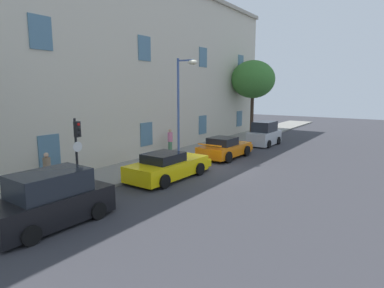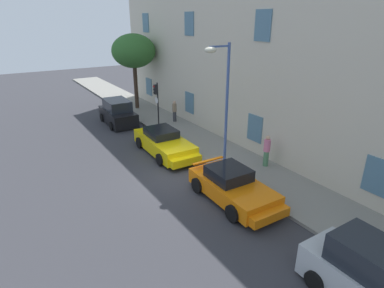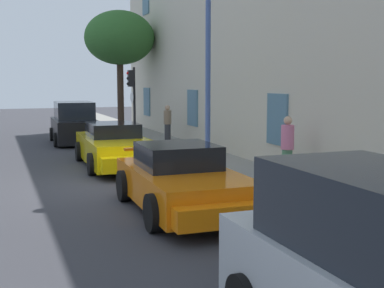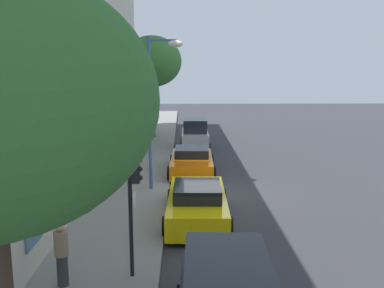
# 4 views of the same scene
# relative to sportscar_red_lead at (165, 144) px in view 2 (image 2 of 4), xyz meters

# --- Properties ---
(ground_plane) EXTENTS (80.00, 80.00, 0.00)m
(ground_plane) POSITION_rel_sportscar_red_lead_xyz_m (2.86, -0.81, -0.60)
(ground_plane) COLOR #333338
(sidewalk) EXTENTS (60.00, 3.11, 0.14)m
(sidewalk) POSITION_rel_sportscar_red_lead_xyz_m (2.86, 2.62, -0.53)
(sidewalk) COLOR gray
(sidewalk) RESTS_ON ground
(building_facade) EXTENTS (34.24, 4.61, 11.85)m
(building_facade) POSITION_rel_sportscar_red_lead_xyz_m (2.86, 6.23, 5.34)
(building_facade) COLOR beige
(building_facade) RESTS_ON ground
(sportscar_red_lead) EXTENTS (5.06, 2.23, 1.36)m
(sportscar_red_lead) POSITION_rel_sportscar_red_lead_xyz_m (0.00, 0.00, 0.00)
(sportscar_red_lead) COLOR yellow
(sportscar_red_lead) RESTS_ON ground
(sportscar_yellow_flank) EXTENTS (4.52, 2.26, 1.38)m
(sportscar_yellow_flank) POSITION_rel_sportscar_red_lead_xyz_m (6.08, 0.06, 0.02)
(sportscar_yellow_flank) COLOR orange
(sportscar_yellow_flank) RESTS_ON ground
(hatchback_parked) EXTENTS (4.01, 2.05, 1.81)m
(hatchback_parked) POSITION_rel_sportscar_red_lead_xyz_m (-6.83, -0.32, 0.22)
(hatchback_parked) COLOR black
(hatchback_parked) RESTS_ON ground
(hatchback_distant) EXTENTS (3.54, 1.84, 1.91)m
(hatchback_distant) POSITION_rel_sportscar_red_lead_xyz_m (12.07, -0.27, 0.25)
(hatchback_distant) COLOR #B2B7BC
(hatchback_distant) RESTS_ON ground
(tree_near_kerb) EXTENTS (3.51, 3.51, 6.08)m
(tree_near_kerb) POSITION_rel_sportscar_red_lead_xyz_m (-9.75, 2.45, 4.24)
(tree_near_kerb) COLOR #38281E
(tree_near_kerb) RESTS_ON sidewalk
(traffic_light) EXTENTS (0.44, 0.36, 3.13)m
(traffic_light) POSITION_rel_sportscar_red_lead_xyz_m (-4.25, 1.64, 1.67)
(traffic_light) COLOR black
(traffic_light) RESTS_ON sidewalk
(street_lamp) EXTENTS (0.44, 1.42, 6.15)m
(street_lamp) POSITION_rel_sportscar_red_lead_xyz_m (3.18, 1.40, 3.74)
(street_lamp) COLOR #3F5999
(street_lamp) RESTS_ON sidewalk
(pedestrian_admiring) EXTENTS (0.40, 0.40, 1.68)m
(pedestrian_admiring) POSITION_rel_sportscar_red_lead_xyz_m (4.50, 3.49, 0.40)
(pedestrian_admiring) COLOR #4C7F59
(pedestrian_admiring) RESTS_ON sidewalk
(pedestrian_strolling) EXTENTS (0.43, 0.43, 1.56)m
(pedestrian_strolling) POSITION_rel_sportscar_red_lead_xyz_m (-4.69, 3.28, 0.34)
(pedestrian_strolling) COLOR #333338
(pedestrian_strolling) RESTS_ON sidewalk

